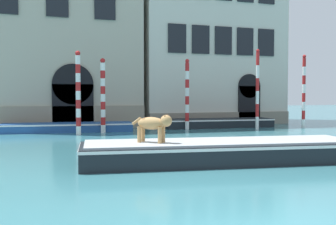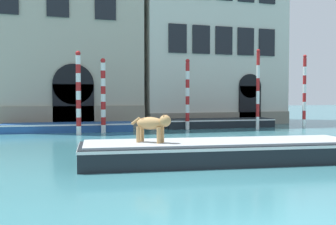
% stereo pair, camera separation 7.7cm
% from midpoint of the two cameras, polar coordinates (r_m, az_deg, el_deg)
% --- Properties ---
extents(palazzo_right, '(10.05, 6.13, 16.34)m').
position_cam_midpoint_polar(palazzo_right, '(29.57, 5.33, 14.57)').
color(palazzo_right, beige).
rests_on(palazzo_right, ground_plane).
extents(boat_foreground, '(8.51, 3.20, 0.65)m').
position_cam_midpoint_polar(boat_foreground, '(11.83, 7.64, -5.52)').
color(boat_foreground, black).
rests_on(boat_foreground, ground_plane).
extents(dog_on_deck, '(1.01, 0.89, 0.82)m').
position_cam_midpoint_polar(dog_on_deck, '(11.16, -2.23, -1.65)').
color(dog_on_deck, tan).
rests_on(dog_on_deck, boat_foreground).
extents(boat_moored_near_palazzo, '(7.08, 2.26, 0.47)m').
position_cam_midpoint_polar(boat_moored_near_palazzo, '(22.12, -14.44, -2.06)').
color(boat_moored_near_palazzo, '#234C8C').
rests_on(boat_moored_near_palazzo, ground_plane).
extents(boat_moored_far, '(6.89, 2.31, 0.53)m').
position_cam_midpoint_polar(boat_moored_far, '(24.50, 7.16, -1.48)').
color(boat_moored_far, black).
rests_on(boat_moored_far, ground_plane).
extents(mooring_pole_0, '(0.26, 0.26, 3.94)m').
position_cam_midpoint_polar(mooring_pole_0, '(21.06, -9.53, 2.50)').
color(mooring_pole_0, white).
rests_on(mooring_pole_0, ground_plane).
extents(mooring_pole_1, '(0.20, 0.20, 4.63)m').
position_cam_midpoint_polar(mooring_pole_1, '(23.24, 12.76, 3.32)').
color(mooring_pole_1, white).
rests_on(mooring_pole_1, ground_plane).
extents(mooring_pole_2, '(0.21, 0.21, 4.42)m').
position_cam_midpoint_polar(mooring_pole_2, '(25.06, 19.02, 2.94)').
color(mooring_pole_2, white).
rests_on(mooring_pole_2, ground_plane).
extents(mooring_pole_3, '(0.23, 0.23, 4.08)m').
position_cam_midpoint_polar(mooring_pole_3, '(22.74, 2.70, 2.70)').
color(mooring_pole_3, white).
rests_on(mooring_pole_3, ground_plane).
extents(mooring_pole_4, '(0.25, 0.25, 4.20)m').
position_cam_midpoint_polar(mooring_pole_4, '(20.11, -13.01, 2.83)').
color(mooring_pole_4, white).
rests_on(mooring_pole_4, ground_plane).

